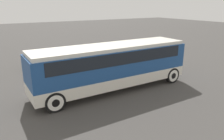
% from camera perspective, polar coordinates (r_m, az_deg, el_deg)
% --- Properties ---
extents(ground_plane, '(120.00, 120.00, 0.00)m').
position_cam_1_polar(ground_plane, '(15.02, 0.00, -5.05)').
color(ground_plane, '#423F3D').
extents(tour_bus, '(10.80, 2.69, 3.07)m').
position_cam_1_polar(tour_bus, '(14.48, 0.33, 1.88)').
color(tour_bus, silver).
rests_on(tour_bus, ground_plane).
extents(parked_car_near, '(4.34, 1.96, 1.47)m').
position_cam_1_polar(parked_car_near, '(21.31, -15.43, 3.03)').
color(parked_car_near, '#2D5638').
rests_on(parked_car_near, ground_plane).
extents(parked_car_mid, '(4.02, 1.81, 1.38)m').
position_cam_1_polar(parked_car_mid, '(19.31, -9.97, 1.87)').
color(parked_car_mid, silver).
rests_on(parked_car_mid, ground_plane).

